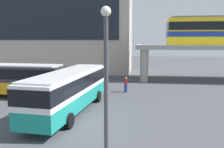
{
  "coord_description": "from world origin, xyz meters",
  "views": [
    {
      "loc": [
        4.37,
        -14.24,
        5.49
      ],
      "look_at": [
        1.5,
        8.59,
        2.2
      ],
      "focal_mm": 37.24,
      "sensor_mm": 36.0,
      "label": 1
    }
  ],
  "objects_px": {
    "bus_main": "(70,87)",
    "bus_secondary": "(9,77)",
    "pedestrian_walking_across": "(126,85)",
    "station_building": "(43,13)"
  },
  "relations": [
    {
      "from": "station_building",
      "to": "bus_main",
      "type": "height_order",
      "value": "station_building"
    },
    {
      "from": "bus_secondary",
      "to": "station_building",
      "type": "bearing_deg",
      "value": 103.54
    },
    {
      "from": "bus_secondary",
      "to": "pedestrian_walking_across",
      "type": "distance_m",
      "value": 11.89
    },
    {
      "from": "bus_main",
      "to": "bus_secondary",
      "type": "height_order",
      "value": "same"
    },
    {
      "from": "bus_main",
      "to": "bus_secondary",
      "type": "distance_m",
      "value": 8.67
    },
    {
      "from": "bus_main",
      "to": "pedestrian_walking_across",
      "type": "relative_size",
      "value": 6.78
    },
    {
      "from": "bus_secondary",
      "to": "bus_main",
      "type": "bearing_deg",
      "value": -29.63
    },
    {
      "from": "bus_main",
      "to": "pedestrian_walking_across",
      "type": "bearing_deg",
      "value": 63.78
    },
    {
      "from": "bus_main",
      "to": "pedestrian_walking_across",
      "type": "distance_m",
      "value": 8.66
    },
    {
      "from": "station_building",
      "to": "pedestrian_walking_across",
      "type": "height_order",
      "value": "station_building"
    }
  ]
}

